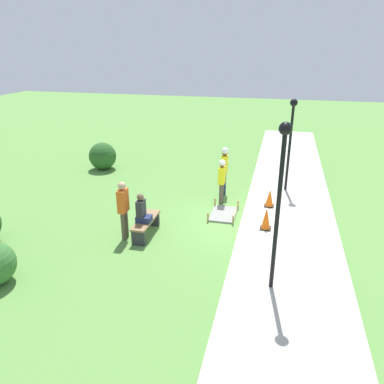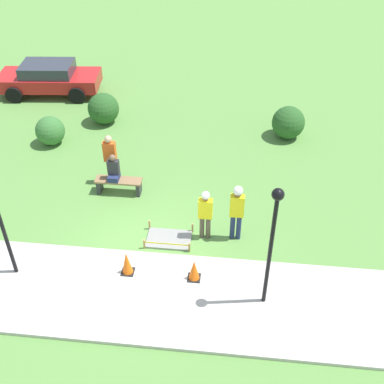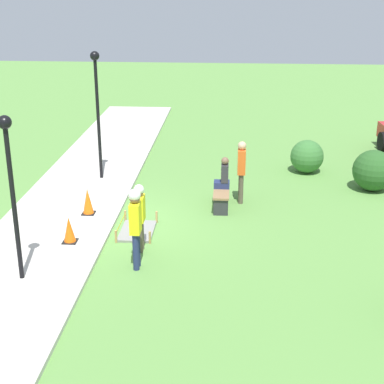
{
  "view_description": "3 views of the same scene",
  "coord_description": "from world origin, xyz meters",
  "px_view_note": "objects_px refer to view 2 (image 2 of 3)",
  "views": [
    {
      "loc": [
        -11.09,
        -1.03,
        5.52
      ],
      "look_at": [
        0.24,
        1.71,
        0.85
      ],
      "focal_mm": 35.0,
      "sensor_mm": 36.0,
      "label": 1
    },
    {
      "loc": [
        2.29,
        -9.51,
        9.67
      ],
      "look_at": [
        1.07,
        1.6,
        1.1
      ],
      "focal_mm": 45.0,
      "sensor_mm": 36.0,
      "label": 2
    },
    {
      "loc": [
        14.04,
        3.03,
        6.18
      ],
      "look_at": [
        0.45,
        2.06,
        1.11
      ],
      "focal_mm": 55.0,
      "sensor_mm": 36.0,
      "label": 3
    }
  ],
  "objects_px": {
    "traffic_cone_near_patch": "(127,263)",
    "worker_supervisor": "(205,211)",
    "traffic_cone_far_patch": "(194,270)",
    "worker_assistant": "(237,208)",
    "person_seated_on_bench": "(114,170)",
    "lamppost_near": "(273,231)",
    "parked_car_red": "(49,78)",
    "bystander_in_orange_shirt": "(110,156)",
    "park_bench": "(119,184)"
  },
  "relations": [
    {
      "from": "park_bench",
      "to": "lamppost_near",
      "type": "height_order",
      "value": "lamppost_near"
    },
    {
      "from": "traffic_cone_near_patch",
      "to": "worker_supervisor",
      "type": "height_order",
      "value": "worker_supervisor"
    },
    {
      "from": "worker_supervisor",
      "to": "lamppost_near",
      "type": "bearing_deg",
      "value": -53.67
    },
    {
      "from": "worker_assistant",
      "to": "worker_supervisor",
      "type": "bearing_deg",
      "value": -176.73
    },
    {
      "from": "person_seated_on_bench",
      "to": "worker_supervisor",
      "type": "height_order",
      "value": "worker_supervisor"
    },
    {
      "from": "traffic_cone_far_patch",
      "to": "park_bench",
      "type": "distance_m",
      "value": 4.58
    },
    {
      "from": "person_seated_on_bench",
      "to": "worker_supervisor",
      "type": "bearing_deg",
      "value": -31.21
    },
    {
      "from": "worker_supervisor",
      "to": "bystander_in_orange_shirt",
      "type": "bearing_deg",
      "value": 144.43
    },
    {
      "from": "traffic_cone_near_patch",
      "to": "bystander_in_orange_shirt",
      "type": "distance_m",
      "value": 4.38
    },
    {
      "from": "traffic_cone_far_patch",
      "to": "bystander_in_orange_shirt",
      "type": "relative_size",
      "value": 0.35
    },
    {
      "from": "traffic_cone_far_patch",
      "to": "worker_assistant",
      "type": "relative_size",
      "value": 0.34
    },
    {
      "from": "traffic_cone_far_patch",
      "to": "worker_supervisor",
      "type": "xyz_separation_m",
      "value": [
        0.13,
        1.75,
        0.56
      ]
    },
    {
      "from": "traffic_cone_near_patch",
      "to": "park_bench",
      "type": "height_order",
      "value": "traffic_cone_near_patch"
    },
    {
      "from": "traffic_cone_near_patch",
      "to": "park_bench",
      "type": "relative_size",
      "value": 0.47
    },
    {
      "from": "traffic_cone_near_patch",
      "to": "traffic_cone_far_patch",
      "type": "height_order",
      "value": "traffic_cone_near_patch"
    },
    {
      "from": "worker_assistant",
      "to": "bystander_in_orange_shirt",
      "type": "height_order",
      "value": "worker_assistant"
    },
    {
      "from": "bystander_in_orange_shirt",
      "to": "parked_car_red",
      "type": "height_order",
      "value": "bystander_in_orange_shirt"
    },
    {
      "from": "bystander_in_orange_shirt",
      "to": "lamppost_near",
      "type": "xyz_separation_m",
      "value": [
        5.02,
        -4.68,
        1.41
      ]
    },
    {
      "from": "worker_supervisor",
      "to": "lamppost_near",
      "type": "relative_size",
      "value": 0.47
    },
    {
      "from": "worker_assistant",
      "to": "parked_car_red",
      "type": "relative_size",
      "value": 0.41
    },
    {
      "from": "person_seated_on_bench",
      "to": "lamppost_near",
      "type": "height_order",
      "value": "lamppost_near"
    },
    {
      "from": "lamppost_near",
      "to": "traffic_cone_far_patch",
      "type": "bearing_deg",
      "value": 163.19
    },
    {
      "from": "lamppost_near",
      "to": "traffic_cone_near_patch",
      "type": "bearing_deg",
      "value": 170.95
    },
    {
      "from": "traffic_cone_near_patch",
      "to": "person_seated_on_bench",
      "type": "xyz_separation_m",
      "value": [
        -1.2,
        3.61,
        0.41
      ]
    },
    {
      "from": "park_bench",
      "to": "worker_assistant",
      "type": "bearing_deg",
      "value": -24.86
    },
    {
      "from": "park_bench",
      "to": "worker_supervisor",
      "type": "bearing_deg",
      "value": -31.67
    },
    {
      "from": "traffic_cone_near_patch",
      "to": "bystander_in_orange_shirt",
      "type": "bearing_deg",
      "value": 108.95
    },
    {
      "from": "traffic_cone_near_patch",
      "to": "person_seated_on_bench",
      "type": "distance_m",
      "value": 3.83
    },
    {
      "from": "parked_car_red",
      "to": "worker_assistant",
      "type": "bearing_deg",
      "value": -50.53
    },
    {
      "from": "park_bench",
      "to": "bystander_in_orange_shirt",
      "type": "height_order",
      "value": "bystander_in_orange_shirt"
    },
    {
      "from": "person_seated_on_bench",
      "to": "lamppost_near",
      "type": "relative_size",
      "value": 0.25
    },
    {
      "from": "bystander_in_orange_shirt",
      "to": "lamppost_near",
      "type": "bearing_deg",
      "value": -42.98
    },
    {
      "from": "lamppost_near",
      "to": "worker_assistant",
      "type": "bearing_deg",
      "value": 109.02
    },
    {
      "from": "traffic_cone_near_patch",
      "to": "lamppost_near",
      "type": "xyz_separation_m",
      "value": [
        3.61,
        -0.58,
        1.99
      ]
    },
    {
      "from": "traffic_cone_near_patch",
      "to": "parked_car_red",
      "type": "distance_m",
      "value": 11.9
    },
    {
      "from": "person_seated_on_bench",
      "to": "worker_assistant",
      "type": "distance_m",
      "value": 4.41
    },
    {
      "from": "worker_supervisor",
      "to": "traffic_cone_far_patch",
      "type": "bearing_deg",
      "value": -94.42
    },
    {
      "from": "traffic_cone_near_patch",
      "to": "worker_assistant",
      "type": "relative_size",
      "value": 0.38
    },
    {
      "from": "traffic_cone_near_patch",
      "to": "traffic_cone_far_patch",
      "type": "bearing_deg",
      "value": -0.78
    },
    {
      "from": "worker_assistant",
      "to": "bystander_in_orange_shirt",
      "type": "relative_size",
      "value": 1.04
    },
    {
      "from": "person_seated_on_bench",
      "to": "worker_assistant",
      "type": "bearing_deg",
      "value": -24.7
    },
    {
      "from": "park_bench",
      "to": "worker_supervisor",
      "type": "distance_m",
      "value": 3.56
    },
    {
      "from": "traffic_cone_far_patch",
      "to": "parked_car_red",
      "type": "relative_size",
      "value": 0.14
    },
    {
      "from": "worker_assistant",
      "to": "bystander_in_orange_shirt",
      "type": "distance_m",
      "value": 4.82
    },
    {
      "from": "traffic_cone_far_patch",
      "to": "lamppost_near",
      "type": "bearing_deg",
      "value": -16.81
    },
    {
      "from": "traffic_cone_far_patch",
      "to": "person_seated_on_bench",
      "type": "relative_size",
      "value": 0.72
    },
    {
      "from": "worker_supervisor",
      "to": "worker_assistant",
      "type": "bearing_deg",
      "value": 3.27
    },
    {
      "from": "traffic_cone_far_patch",
      "to": "bystander_in_orange_shirt",
      "type": "bearing_deg",
      "value": 127.77
    },
    {
      "from": "lamppost_near",
      "to": "parked_car_red",
      "type": "xyz_separation_m",
      "value": [
        -9.38,
        10.98,
        -1.69
      ]
    },
    {
      "from": "traffic_cone_far_patch",
      "to": "worker_assistant",
      "type": "distance_m",
      "value": 2.18
    }
  ]
}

